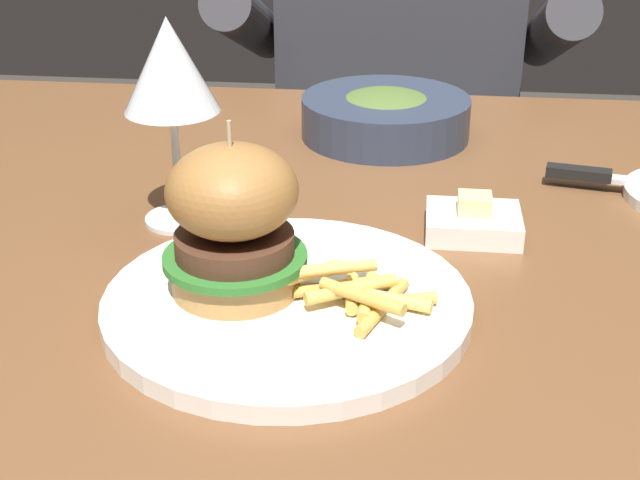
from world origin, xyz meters
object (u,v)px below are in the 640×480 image
Objects in this scene: main_plate at (287,303)px; butter_dish at (473,222)px; burger_sandwich at (233,220)px; soup_bowl at (386,115)px; wine_glass at (170,71)px; diner_person at (395,149)px.

butter_dish reaches higher than main_plate.
soup_bowl is (0.09, 0.38, -0.04)m from burger_sandwich.
wine_glass is 0.97× the size of soup_bowl.
butter_dish is (0.25, 0.00, -0.12)m from wine_glass.
butter_dish is at bearing 0.39° from wine_glass.
burger_sandwich is at bearing -141.07° from butter_dish.
burger_sandwich is at bearing 172.14° from main_plate.
wine_glass is at bearing -179.61° from butter_dish.
wine_glass is 0.15× the size of diner_person.
main_plate is at bearing -97.46° from soup_bowl.
diner_person is (0.05, 0.83, -0.18)m from main_plate.
wine_glass reaches higher than main_plate.
diner_person is (0.17, 0.69, -0.31)m from wine_glass.
butter_dish is 0.72m from diner_person.
diner_person reaches higher than burger_sandwich.
main_plate is at bearing -133.11° from butter_dish.
wine_glass reaches higher than soup_bowl.
soup_bowl is (0.17, 0.24, -0.11)m from wine_glass.
wine_glass is at bearing -103.66° from diner_person.
butter_dish is 0.07× the size of diner_person.
wine_glass is 2.24× the size of butter_dish.
burger_sandwich is 0.17m from wine_glass.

